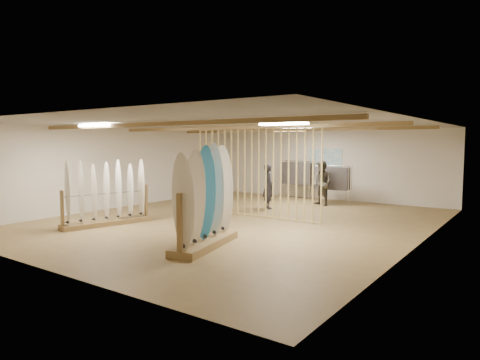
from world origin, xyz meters
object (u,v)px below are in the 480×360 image
Objects in this scene: rack_right at (205,214)px; clothing_rack_b at (332,178)px; rack_left at (107,203)px; clothing_rack_a at (298,173)px; shopper_b at (322,180)px; shopper_a at (268,183)px.

rack_right reaches higher than clothing_rack_b.
rack_right reaches higher than rack_left.
clothing_rack_b is (-0.42, 7.83, 0.21)m from rack_right.
clothing_rack_a is 1.85m from clothing_rack_b.
clothing_rack_a is at bearing 92.18° from rack_left.
shopper_b is at bearing 78.31° from rack_left.
clothing_rack_b is at bearing 79.74° from rack_right.
shopper_b is at bearing -84.16° from shopper_a.
rack_left is at bearing 108.02° from shopper_a.
clothing_rack_b is at bearing -79.33° from shopper_a.
rack_left is 7.62m from shopper_b.
rack_left is 1.61× the size of clothing_rack_a.
rack_right is at bearing 8.48° from rack_left.
shopper_a is at bearing -100.91° from shopper_b.
rack_left is 3.88m from rack_right.
shopper_a is (0.41, -2.95, -0.15)m from clothing_rack_a.
rack_left is at bearing -118.18° from clothing_rack_b.
shopper_b is at bearing 81.06° from rack_right.
rack_right is 5.77m from shopper_a.
shopper_a reaches higher than rack_left.
clothing_rack_b is (3.44, 7.46, 0.35)m from rack_left.
rack_left is 8.22m from clothing_rack_b.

